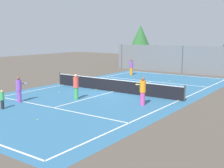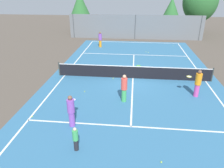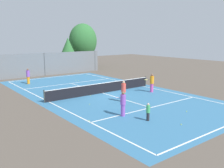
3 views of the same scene
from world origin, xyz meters
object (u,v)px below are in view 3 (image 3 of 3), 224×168
at_px(tennis_ball_0, 86,75).
at_px(player_2, 152,83).
at_px(player_3, 148,112).
at_px(tennis_ball_8, 111,79).
at_px(tennis_ball_7, 76,81).
at_px(ball_crate, 95,87).
at_px(tennis_ball_9, 187,111).
at_px(tennis_ball_1, 91,95).
at_px(tennis_ball_6, 89,121).
at_px(player_0, 28,76).
at_px(tennis_ball_4, 127,83).
at_px(tennis_ball_3, 181,124).
at_px(tennis_ball_5, 90,104).
at_px(tennis_ball_2, 78,81).
at_px(player_1, 123,103).
at_px(player_4, 124,91).

bearing_deg(tennis_ball_0, player_2, -92.52).
distance_m(player_3, tennis_ball_8, 15.91).
bearing_deg(tennis_ball_7, ball_crate, -98.90).
height_order(tennis_ball_0, tennis_ball_9, same).
xyz_separation_m(tennis_ball_1, tennis_ball_6, (-3.88, -5.85, 0.00)).
bearing_deg(player_2, player_0, 124.68).
relative_size(ball_crate, tennis_ball_9, 6.45).
xyz_separation_m(tennis_ball_1, tennis_ball_4, (6.59, 2.48, 0.00)).
xyz_separation_m(tennis_ball_4, tennis_ball_9, (-3.76, -10.97, 0.00)).
bearing_deg(tennis_ball_8, tennis_ball_3, -112.93).
bearing_deg(tennis_ball_5, tennis_ball_2, 64.67).
height_order(tennis_ball_3, tennis_ball_4, same).
xyz_separation_m(tennis_ball_3, tennis_ball_6, (-4.14, 4.09, 0.00)).
distance_m(player_2, tennis_ball_8, 8.28).
bearing_deg(player_3, tennis_ball_3, -60.07).
height_order(ball_crate, tennis_ball_1, ball_crate).
relative_size(tennis_ball_5, tennis_ball_8, 1.00).
bearing_deg(player_1, player_4, 48.96).
relative_size(tennis_ball_4, tennis_ball_6, 1.00).
xyz_separation_m(tennis_ball_1, tennis_ball_5, (-1.70, -2.51, 0.00)).
bearing_deg(player_2, tennis_ball_8, 81.25).
relative_size(player_2, tennis_ball_7, 27.52).
bearing_deg(tennis_ball_2, ball_crate, -101.73).
height_order(player_3, tennis_ball_4, player_3).
xyz_separation_m(player_0, tennis_ball_3, (2.75, -19.37, -0.89)).
height_order(player_4, tennis_ball_5, player_4).
bearing_deg(player_0, tennis_ball_8, -21.16).
distance_m(tennis_ball_2, tennis_ball_8, 4.23).
relative_size(ball_crate, tennis_ball_8, 6.45).
bearing_deg(player_2, tennis_ball_2, 104.52).
distance_m(player_1, tennis_ball_9, 4.86).
xyz_separation_m(player_4, tennis_ball_3, (-0.77, -6.42, -0.88)).
height_order(player_2, tennis_ball_6, player_2).
xyz_separation_m(tennis_ball_5, tennis_ball_6, (-2.18, -3.34, 0.00)).
xyz_separation_m(tennis_ball_4, tennis_ball_7, (-3.75, 5.31, 0.00)).
distance_m(player_3, tennis_ball_3, 2.18).
bearing_deg(tennis_ball_4, player_4, -132.87).
distance_m(tennis_ball_4, tennis_ball_8, 3.33).
relative_size(tennis_ball_6, tennis_ball_7, 1.00).
xyz_separation_m(ball_crate, tennis_ball_4, (4.63, 0.28, -0.15)).
xyz_separation_m(tennis_ball_1, tennis_ball_7, (2.84, 7.79, 0.00)).
bearing_deg(tennis_ball_1, player_0, 104.79).
bearing_deg(tennis_ball_9, tennis_ball_7, 89.96).
distance_m(player_3, ball_crate, 10.68).
bearing_deg(tennis_ball_5, player_1, -86.53).
relative_size(tennis_ball_4, tennis_ball_5, 1.00).
xyz_separation_m(player_4, tennis_ball_7, (1.81, 11.30, -0.88)).
relative_size(tennis_ball_0, tennis_ball_2, 1.00).
xyz_separation_m(player_0, player_2, (8.15, -11.78, 0.02)).
bearing_deg(tennis_ball_3, tennis_ball_8, 67.07).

